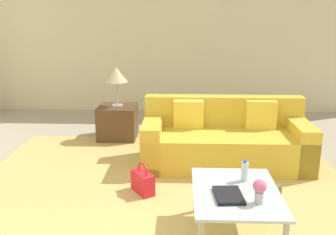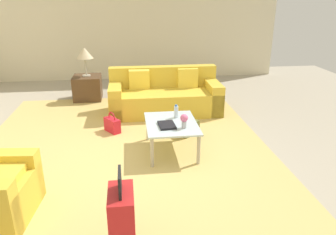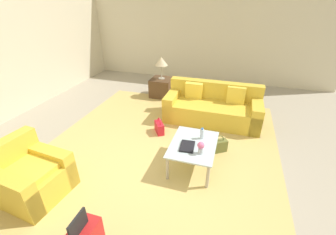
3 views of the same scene
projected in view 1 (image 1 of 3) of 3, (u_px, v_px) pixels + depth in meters
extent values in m
cube|color=beige|center=(181.00, 35.00, 7.44)|extent=(0.12, 8.00, 3.10)
cube|color=tan|center=(157.00, 223.00, 3.55)|extent=(5.20, 4.40, 0.01)
cube|color=gold|center=(225.00, 149.00, 4.91)|extent=(0.92, 2.14, 0.45)
cube|color=gold|center=(223.00, 126.00, 5.19)|extent=(0.22, 2.14, 0.86)
cube|color=gold|center=(299.00, 144.00, 4.86)|extent=(0.92, 0.24, 0.60)
cube|color=gold|center=(153.00, 142.00, 4.93)|extent=(0.92, 0.24, 0.60)
cube|color=yellow|center=(261.00, 116.00, 4.97)|extent=(0.12, 0.40, 0.40)
cube|color=yellow|center=(188.00, 115.00, 5.01)|extent=(0.16, 0.40, 0.41)
cube|color=silver|center=(236.00, 192.00, 3.22)|extent=(0.98, 0.74, 0.02)
cylinder|color=#ADA899|center=(196.00, 192.00, 3.71)|extent=(0.05, 0.05, 0.43)
cylinder|color=#ADA899|center=(261.00, 193.00, 3.69)|extent=(0.05, 0.05, 0.43)
cylinder|color=silver|center=(245.00, 172.00, 3.38)|extent=(0.06, 0.06, 0.18)
cylinder|color=#2D6BBC|center=(245.00, 161.00, 3.35)|extent=(0.04, 0.04, 0.02)
cube|color=black|center=(228.00, 195.00, 3.10)|extent=(0.33, 0.25, 0.03)
cylinder|color=#B2B7BC|center=(259.00, 198.00, 2.98)|extent=(0.07, 0.07, 0.10)
sphere|color=#DB6693|center=(260.00, 186.00, 2.96)|extent=(0.11, 0.11, 0.11)
cube|color=#513823|center=(118.00, 122.00, 6.02)|extent=(0.60, 0.60, 0.52)
cylinder|color=#ADA899|center=(117.00, 105.00, 5.95)|extent=(0.18, 0.18, 0.02)
cylinder|color=#ADA899|center=(117.00, 93.00, 5.90)|extent=(0.04, 0.04, 0.36)
cone|color=beige|center=(116.00, 75.00, 5.82)|extent=(0.36, 0.36, 0.23)
cube|color=red|center=(143.00, 183.00, 4.15)|extent=(0.34, 0.30, 0.24)
torus|color=red|center=(142.00, 171.00, 4.11)|extent=(0.17, 0.13, 0.20)
cube|color=olive|center=(265.00, 198.00, 3.81)|extent=(0.30, 0.34, 0.24)
torus|color=olive|center=(266.00, 185.00, 3.77)|extent=(0.13, 0.17, 0.20)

